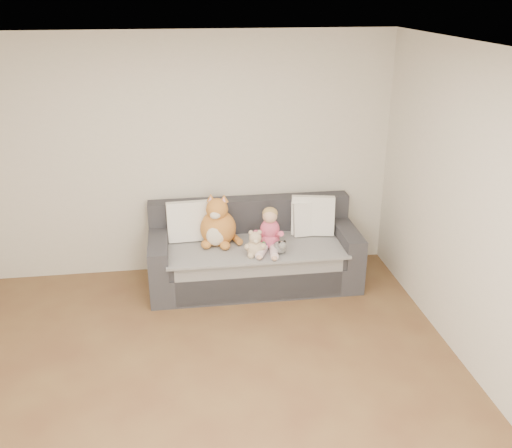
{
  "coord_description": "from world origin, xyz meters",
  "views": [
    {
      "loc": [
        -0.08,
        -3.42,
        2.98
      ],
      "look_at": [
        0.68,
        1.87,
        0.75
      ],
      "focal_mm": 40.0,
      "sensor_mm": 36.0,
      "label": 1
    }
  ],
  "objects": [
    {
      "name": "plush_cat",
      "position": [
        0.31,
        2.05,
        0.68
      ],
      "size": [
        0.44,
        0.4,
        0.57
      ],
      "rotation": [
        0.0,
        0.0,
        -0.28
      ],
      "color": "#BA5D29",
      "rests_on": "sofa"
    },
    {
      "name": "plush_cow",
      "position": [
        0.91,
        1.73,
        0.54
      ],
      "size": [
        0.13,
        0.2,
        0.16
      ],
      "rotation": [
        0.0,
        0.0,
        0.15
      ],
      "color": "white",
      "rests_on": "sofa"
    },
    {
      "name": "sippy_cup",
      "position": [
        0.75,
        1.8,
        0.53
      ],
      "size": [
        0.1,
        0.08,
        0.11
      ],
      "rotation": [
        0.0,
        0.0,
        0.34
      ],
      "color": "#5B3DA8",
      "rests_on": "sofa"
    },
    {
      "name": "cushion_right_back",
      "position": [
        1.33,
        2.17,
        0.66
      ],
      "size": [
        0.41,
        0.21,
        0.38
      ],
      "rotation": [
        0.0,
        0.0,
        0.08
      ],
      "color": "white",
      "rests_on": "sofa"
    },
    {
      "name": "sofa",
      "position": [
        0.68,
        2.06,
        0.31
      ],
      "size": [
        2.2,
        0.94,
        0.85
      ],
      "color": "#2E2D33",
      "rests_on": "ground"
    },
    {
      "name": "toddler",
      "position": [
        0.82,
        1.86,
        0.66
      ],
      "size": [
        0.31,
        0.46,
        0.45
      ],
      "rotation": [
        0.0,
        0.0,
        -0.26
      ],
      "color": "#DE4E6D",
      "rests_on": "sofa"
    },
    {
      "name": "teddy_bear",
      "position": [
        0.65,
        1.7,
        0.59
      ],
      "size": [
        0.22,
        0.16,
        0.28
      ],
      "rotation": [
        0.0,
        0.0,
        -0.04
      ],
      "color": "tan",
      "rests_on": "sofa"
    },
    {
      "name": "cushion_left",
      "position": [
        0.01,
        2.21,
        0.68
      ],
      "size": [
        0.47,
        0.23,
        0.43
      ],
      "rotation": [
        0.0,
        0.0,
        0.06
      ],
      "color": "white",
      "rests_on": "sofa"
    },
    {
      "name": "cushion_right_front",
      "position": [
        1.35,
        2.18,
        0.68
      ],
      "size": [
        0.5,
        0.3,
        0.44
      ],
      "rotation": [
        0.0,
        0.0,
        -0.21
      ],
      "color": "white",
      "rests_on": "sofa"
    },
    {
      "name": "room_shell",
      "position": [
        0.0,
        0.42,
        1.3
      ],
      "size": [
        5.0,
        5.0,
        5.0
      ],
      "color": "brown",
      "rests_on": "ground"
    }
  ]
}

